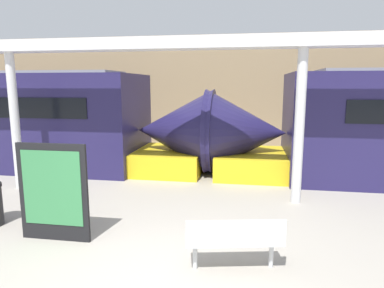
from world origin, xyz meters
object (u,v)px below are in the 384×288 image
(poster_board, at_px, (53,192))
(support_column_near, at_px, (299,128))
(bench_near, at_px, (235,238))
(support_column_far, at_px, (15,122))

(poster_board, bearing_deg, support_column_near, 31.62)
(poster_board, distance_m, support_column_near, 5.38)
(bench_near, relative_size, support_column_far, 0.42)
(poster_board, height_order, support_column_near, support_column_near)
(poster_board, xyz_separation_m, support_column_far, (-2.71, 2.78, 0.90))
(bench_near, bearing_deg, poster_board, 159.03)
(support_column_near, height_order, support_column_far, same)
(poster_board, xyz_separation_m, support_column_near, (4.52, 2.78, 0.90))
(poster_board, bearing_deg, bench_near, -9.36)
(support_column_near, bearing_deg, poster_board, -148.38)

